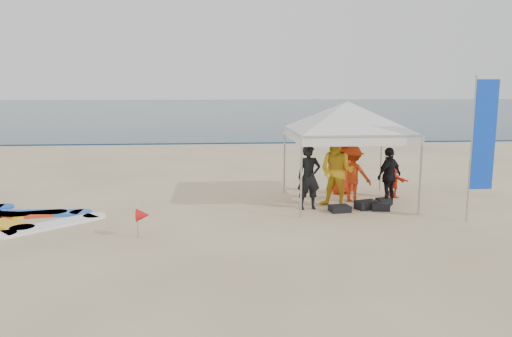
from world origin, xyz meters
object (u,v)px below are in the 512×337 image
object	(u,v)px
person_orange_a	(353,174)
marker_pennant	(143,215)
person_black_a	(309,177)
person_black_b	(389,176)
canopy_tent	(348,102)
person_orange_b	(343,162)
feather_flag	(483,137)
person_yellow	(337,171)
person_seated	(394,181)

from	to	relation	value
person_orange_a	marker_pennant	world-z (taller)	person_orange_a
person_black_a	person_black_b	size ratio (longest dim) A/B	1.08
canopy_tent	marker_pennant	bearing A→B (deg)	-150.75
person_black_b	person_orange_b	distance (m)	1.74
person_black_b	feather_flag	size ratio (longest dim) A/B	0.46
person_black_a	feather_flag	distance (m)	4.25
person_yellow	person_seated	world-z (taller)	person_yellow
marker_pennant	feather_flag	bearing A→B (deg)	4.99
person_black_b	person_seated	bearing A→B (deg)	-150.89
person_yellow	person_black_a	bearing A→B (deg)	-136.01
person_orange_b	marker_pennant	bearing A→B (deg)	37.21
person_seated	marker_pennant	distance (m)	7.50
person_yellow	canopy_tent	world-z (taller)	canopy_tent
person_black_b	person_orange_b	bearing A→B (deg)	-92.13
person_yellow	person_orange_a	size ratio (longest dim) A/B	1.25
canopy_tent	feather_flag	xyz separation A→B (m)	(2.64, -2.19, -0.75)
person_orange_b	feather_flag	world-z (taller)	feather_flag
person_orange_b	canopy_tent	distance (m)	2.16
person_black_a	feather_flag	xyz separation A→B (m)	(3.79, -1.53, 1.18)
person_black_b	marker_pennant	world-z (taller)	person_black_b
person_orange_a	person_black_b	size ratio (longest dim) A/B	0.99
person_black_a	marker_pennant	xyz separation A→B (m)	(-3.97, -2.21, -0.35)
person_black_b	marker_pennant	distance (m)	6.72
person_yellow	marker_pennant	bearing A→B (deg)	-119.40
person_black_a	canopy_tent	bearing A→B (deg)	23.97
feather_flag	person_black_a	bearing A→B (deg)	158.03
person_yellow	person_black_b	xyz separation A→B (m)	(1.49, 0.17, -0.19)
person_black_b	feather_flag	bearing A→B (deg)	96.37
person_black_b	feather_flag	xyz separation A→B (m)	(1.53, -1.83, 1.24)
canopy_tent	person_seated	bearing A→B (deg)	18.99
person_orange_b	feather_flag	size ratio (longest dim) A/B	0.55
person_yellow	person_orange_b	size ratio (longest dim) A/B	1.03
person_orange_b	canopy_tent	xyz separation A→B (m)	(-0.21, -1.12, 1.83)
person_black_a	feather_flag	size ratio (longest dim) A/B	0.49
feather_flag	person_seated	bearing A→B (deg)	111.48
person_orange_b	marker_pennant	world-z (taller)	person_orange_b
canopy_tent	person_yellow	bearing A→B (deg)	-125.81
person_orange_a	person_orange_b	size ratio (longest dim) A/B	0.82
person_black_a	canopy_tent	size ratio (longest dim) A/B	0.40
person_black_b	marker_pennant	xyz separation A→B (m)	(-6.22, -2.51, -0.29)
person_yellow	person_seated	bearing A→B (deg)	63.01
feather_flag	marker_pennant	distance (m)	7.94
person_black_a	person_orange_b	size ratio (longest dim) A/B	0.90
person_seated	person_black_a	bearing A→B (deg)	84.14
person_orange_a	marker_pennant	bearing A→B (deg)	59.97
person_black_b	person_seated	distance (m)	1.05
person_yellow	marker_pennant	distance (m)	5.30
person_yellow	person_orange_a	xyz separation A→B (m)	(0.62, 0.61, -0.20)
person_orange_a	person_yellow	bearing A→B (deg)	75.83
person_black_b	person_orange_b	size ratio (longest dim) A/B	0.83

